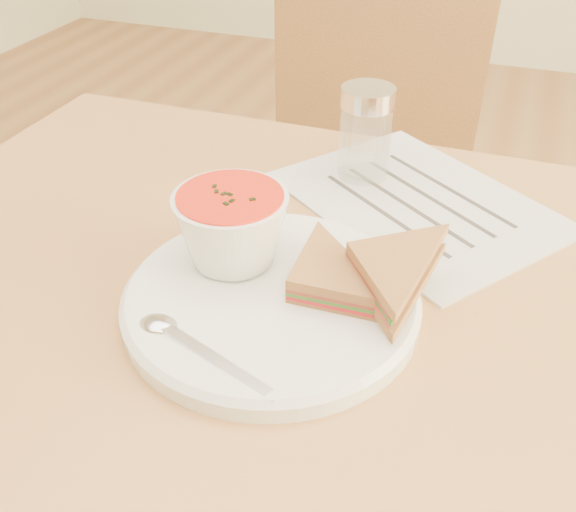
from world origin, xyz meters
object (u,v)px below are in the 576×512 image
at_px(plate, 271,301).
at_px(condiment_shaker, 365,134).
at_px(dining_table, 297,492).
at_px(soup_bowl, 232,231).
at_px(chair_far, 357,212).

distance_m(plate, condiment_shaker, 0.29).
distance_m(dining_table, soup_bowl, 0.44).
xyz_separation_m(plate, condiment_shaker, (0.02, 0.28, 0.05)).
height_order(chair_far, soup_bowl, chair_far).
height_order(plate, soup_bowl, soup_bowl).
bearing_deg(dining_table, soup_bowl, -160.24).
bearing_deg(plate, dining_table, 79.59).
bearing_deg(dining_table, condiment_shaker, 88.40).
bearing_deg(dining_table, plate, -100.41).
bearing_deg(plate, chair_far, 95.75).
bearing_deg(condiment_shaker, dining_table, -91.60).
bearing_deg(chair_far, soup_bowl, 84.56).
bearing_deg(dining_table, chair_far, 97.35).
bearing_deg(condiment_shaker, plate, -93.38).
xyz_separation_m(chair_far, soup_bowl, (0.01, -0.60, 0.33)).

